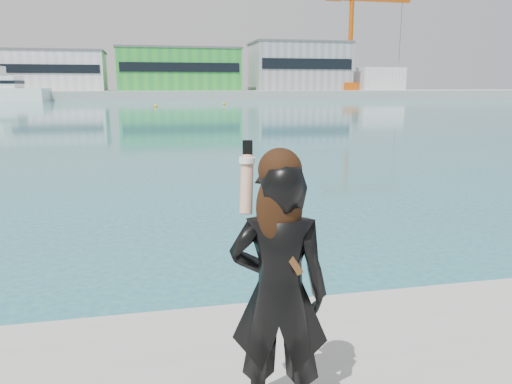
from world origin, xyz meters
TOP-DOWN VIEW (x-y plane):
  - far_quay at (0.00, 130.00)m, footprint 320.00×40.00m
  - warehouse_white at (-22.00, 127.98)m, footprint 24.48×15.35m
  - warehouse_green at (8.00, 127.98)m, footprint 30.60×16.36m
  - warehouse_grey_right at (40.00, 127.98)m, footprint 25.50×15.35m
  - ancillary_shed at (62.00, 126.00)m, footprint 12.00×10.00m
  - dock_crane at (53.20, 122.00)m, footprint 23.00×4.00m
  - flagpole_right at (22.09, 121.00)m, footprint 1.28×0.16m
  - buoy_near at (12.42, 81.62)m, footprint 0.50×0.50m
  - buoy_extra at (0.83, 72.98)m, footprint 0.50×0.50m
  - woman at (0.02, -0.87)m, footprint 0.75×0.60m

SIDE VIEW (x-z plane):
  - buoy_near at x=12.42m, z-range -0.25..0.25m
  - buoy_extra at x=0.83m, z-range -0.25..0.25m
  - far_quay at x=0.00m, z-range 0.00..2.00m
  - woman at x=0.02m, z-range 0.81..2.71m
  - ancillary_shed at x=62.00m, z-range 2.00..8.00m
  - flagpole_right at x=22.09m, z-range 2.54..10.54m
  - warehouse_white at x=-22.00m, z-range 2.01..11.51m
  - warehouse_green at x=8.00m, z-range 2.01..12.51m
  - warehouse_grey_right at x=40.00m, z-range 2.01..14.51m
  - dock_crane at x=53.20m, z-range 3.07..27.07m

